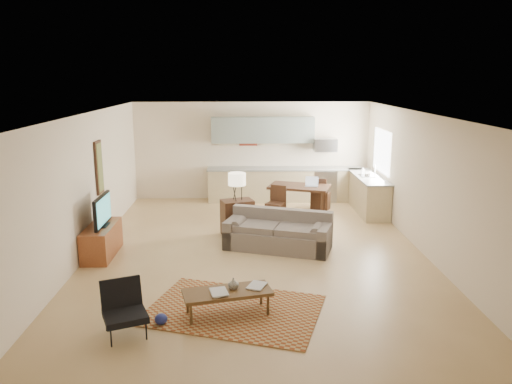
{
  "coord_description": "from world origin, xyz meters",
  "views": [
    {
      "loc": [
        -0.27,
        -9.29,
        3.39
      ],
      "look_at": [
        0.0,
        0.3,
        1.15
      ],
      "focal_mm": 35.0,
      "sensor_mm": 36.0,
      "label": 1
    }
  ],
  "objects_px": {
    "armchair": "(125,310)",
    "dining_table": "(299,200)",
    "coffee_table": "(228,303)",
    "console_table": "(237,217)",
    "sofa": "(278,231)",
    "tv_credenza": "(102,241)"
  },
  "relations": [
    {
      "from": "armchair",
      "to": "dining_table",
      "type": "distance_m",
      "value": 6.61
    },
    {
      "from": "coffee_table",
      "to": "console_table",
      "type": "xyz_separation_m",
      "value": [
        0.11,
        3.8,
        0.19
      ]
    },
    {
      "from": "dining_table",
      "to": "armchair",
      "type": "bearing_deg",
      "value": -98.17
    },
    {
      "from": "sofa",
      "to": "dining_table",
      "type": "bearing_deg",
      "value": 92.92
    },
    {
      "from": "coffee_table",
      "to": "armchair",
      "type": "xyz_separation_m",
      "value": [
        -1.34,
        -0.54,
        0.17
      ]
    },
    {
      "from": "armchair",
      "to": "tv_credenza",
      "type": "distance_m",
      "value": 3.3
    },
    {
      "from": "sofa",
      "to": "console_table",
      "type": "xyz_separation_m",
      "value": [
        -0.82,
        0.97,
        0.01
      ]
    },
    {
      "from": "tv_credenza",
      "to": "coffee_table",
      "type": "bearing_deg",
      "value": -45.67
    },
    {
      "from": "sofa",
      "to": "dining_table",
      "type": "distance_m",
      "value": 2.63
    },
    {
      "from": "coffee_table",
      "to": "console_table",
      "type": "height_order",
      "value": "console_table"
    },
    {
      "from": "armchair",
      "to": "coffee_table",
      "type": "bearing_deg",
      "value": -0.51
    },
    {
      "from": "console_table",
      "to": "dining_table",
      "type": "distance_m",
      "value": 2.18
    },
    {
      "from": "sofa",
      "to": "coffee_table",
      "type": "xyz_separation_m",
      "value": [
        -0.93,
        -2.83,
        -0.19
      ]
    },
    {
      "from": "console_table",
      "to": "dining_table",
      "type": "bearing_deg",
      "value": 28.02
    },
    {
      "from": "sofa",
      "to": "coffee_table",
      "type": "distance_m",
      "value": 2.98
    },
    {
      "from": "coffee_table",
      "to": "dining_table",
      "type": "distance_m",
      "value": 5.61
    },
    {
      "from": "sofa",
      "to": "tv_credenza",
      "type": "bearing_deg",
      "value": -156.92
    },
    {
      "from": "armchair",
      "to": "sofa",
      "type": "bearing_deg",
      "value": 33.44
    },
    {
      "from": "tv_credenza",
      "to": "console_table",
      "type": "xyz_separation_m",
      "value": [
        2.6,
        1.25,
        0.09
      ]
    },
    {
      "from": "sofa",
      "to": "console_table",
      "type": "distance_m",
      "value": 1.27
    },
    {
      "from": "sofa",
      "to": "dining_table",
      "type": "relative_size",
      "value": 1.49
    },
    {
      "from": "coffee_table",
      "to": "dining_table",
      "type": "xyz_separation_m",
      "value": [
        1.63,
        5.36,
        0.18
      ]
    }
  ]
}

